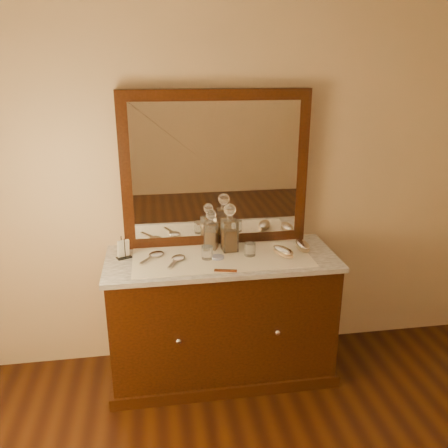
{
  "coord_description": "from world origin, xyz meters",
  "views": [
    {
      "loc": [
        -0.4,
        -0.67,
        1.99
      ],
      "look_at": [
        0.0,
        1.85,
        1.1
      ],
      "focal_mm": 36.9,
      "sensor_mm": 36.0,
      "label": 1
    }
  ],
  "objects_px": {
    "comb": "(226,271)",
    "brush_far": "(303,246)",
    "dresser_cabinet": "(222,318)",
    "decanter_right": "(230,233)",
    "mirror_frame": "(216,170)",
    "pin_dish": "(218,257)",
    "hand_mirror_outer": "(155,255)",
    "hand_mirror_inner": "(177,259)",
    "brush_near": "(283,251)",
    "decanter_left": "(211,234)",
    "napkin_rack": "(123,250)"
  },
  "relations": [
    {
      "from": "comb",
      "to": "brush_far",
      "type": "height_order",
      "value": "brush_far"
    },
    {
      "from": "dresser_cabinet",
      "to": "decanter_right",
      "type": "bearing_deg",
      "value": 52.61
    },
    {
      "from": "mirror_frame",
      "to": "pin_dish",
      "type": "xyz_separation_m",
      "value": [
        -0.03,
        -0.28,
        -0.49
      ]
    },
    {
      "from": "dresser_cabinet",
      "to": "hand_mirror_outer",
      "type": "xyz_separation_m",
      "value": [
        -0.41,
        0.05,
        0.45
      ]
    },
    {
      "from": "pin_dish",
      "to": "hand_mirror_inner",
      "type": "xyz_separation_m",
      "value": [
        -0.25,
        0.01,
        0.0
      ]
    },
    {
      "from": "dresser_cabinet",
      "to": "comb",
      "type": "relative_size",
      "value": 10.58
    },
    {
      "from": "pin_dish",
      "to": "hand_mirror_inner",
      "type": "height_order",
      "value": "hand_mirror_inner"
    },
    {
      "from": "brush_far",
      "to": "brush_near",
      "type": "bearing_deg",
      "value": -152.83
    },
    {
      "from": "pin_dish",
      "to": "hand_mirror_outer",
      "type": "distance_m",
      "value": 0.4
    },
    {
      "from": "comb",
      "to": "hand_mirror_outer",
      "type": "distance_m",
      "value": 0.49
    },
    {
      "from": "comb",
      "to": "brush_far",
      "type": "relative_size",
      "value": 0.75
    },
    {
      "from": "pin_dish",
      "to": "hand_mirror_outer",
      "type": "height_order",
      "value": "hand_mirror_outer"
    },
    {
      "from": "pin_dish",
      "to": "decanter_left",
      "type": "height_order",
      "value": "decanter_left"
    },
    {
      "from": "napkin_rack",
      "to": "hand_mirror_outer",
      "type": "distance_m",
      "value": 0.19
    },
    {
      "from": "pin_dish",
      "to": "comb",
      "type": "distance_m",
      "value": 0.19
    },
    {
      "from": "napkin_rack",
      "to": "pin_dish",
      "type": "bearing_deg",
      "value": -10.45
    },
    {
      "from": "brush_far",
      "to": "dresser_cabinet",
      "type": "bearing_deg",
      "value": -176.75
    },
    {
      "from": "napkin_rack",
      "to": "decanter_right",
      "type": "height_order",
      "value": "decanter_right"
    },
    {
      "from": "dresser_cabinet",
      "to": "brush_near",
      "type": "xyz_separation_m",
      "value": [
        0.38,
        -0.05,
        0.47
      ]
    },
    {
      "from": "mirror_frame",
      "to": "brush_far",
      "type": "distance_m",
      "value": 0.75
    },
    {
      "from": "pin_dish",
      "to": "decanter_left",
      "type": "xyz_separation_m",
      "value": [
        -0.02,
        0.17,
        0.09
      ]
    },
    {
      "from": "hand_mirror_inner",
      "to": "decanter_left",
      "type": "bearing_deg",
      "value": 34.92
    },
    {
      "from": "mirror_frame",
      "to": "decanter_left",
      "type": "distance_m",
      "value": 0.41
    },
    {
      "from": "decanter_right",
      "to": "hand_mirror_outer",
      "type": "height_order",
      "value": "decanter_right"
    },
    {
      "from": "dresser_cabinet",
      "to": "hand_mirror_inner",
      "type": "distance_m",
      "value": 0.53
    },
    {
      "from": "dresser_cabinet",
      "to": "napkin_rack",
      "type": "relative_size",
      "value": 10.39
    },
    {
      "from": "decanter_right",
      "to": "pin_dish",
      "type": "bearing_deg",
      "value": -128.04
    },
    {
      "from": "comb",
      "to": "hand_mirror_inner",
      "type": "distance_m",
      "value": 0.33
    },
    {
      "from": "pin_dish",
      "to": "hand_mirror_outer",
      "type": "xyz_separation_m",
      "value": [
        -0.39,
        0.09,
        0.0
      ]
    },
    {
      "from": "decanter_left",
      "to": "brush_far",
      "type": "distance_m",
      "value": 0.6
    },
    {
      "from": "pin_dish",
      "to": "napkin_rack",
      "type": "bearing_deg",
      "value": 169.55
    },
    {
      "from": "napkin_rack",
      "to": "decanter_left",
      "type": "distance_m",
      "value": 0.56
    },
    {
      "from": "napkin_rack",
      "to": "brush_far",
      "type": "height_order",
      "value": "napkin_rack"
    },
    {
      "from": "mirror_frame",
      "to": "brush_near",
      "type": "bearing_deg",
      "value": -37.22
    },
    {
      "from": "pin_dish",
      "to": "brush_far",
      "type": "bearing_deg",
      "value": 6.4
    },
    {
      "from": "napkin_rack",
      "to": "brush_near",
      "type": "bearing_deg",
      "value": -6.96
    },
    {
      "from": "hand_mirror_inner",
      "to": "napkin_rack",
      "type": "bearing_deg",
      "value": 163.37
    },
    {
      "from": "pin_dish",
      "to": "napkin_rack",
      "type": "height_order",
      "value": "napkin_rack"
    },
    {
      "from": "hand_mirror_outer",
      "to": "hand_mirror_inner",
      "type": "height_order",
      "value": "hand_mirror_outer"
    },
    {
      "from": "mirror_frame",
      "to": "hand_mirror_outer",
      "type": "relative_size",
      "value": 5.53
    },
    {
      "from": "dresser_cabinet",
      "to": "pin_dish",
      "type": "relative_size",
      "value": 18.33
    },
    {
      "from": "pin_dish",
      "to": "napkin_rack",
      "type": "xyz_separation_m",
      "value": [
        -0.58,
        0.11,
        0.04
      ]
    },
    {
      "from": "dresser_cabinet",
      "to": "pin_dish",
      "type": "bearing_deg",
      "value": -129.69
    },
    {
      "from": "mirror_frame",
      "to": "comb",
      "type": "xyz_separation_m",
      "value": [
        -0.01,
        -0.47,
        -0.49
      ]
    },
    {
      "from": "napkin_rack",
      "to": "decanter_right",
      "type": "relative_size",
      "value": 0.43
    },
    {
      "from": "napkin_rack",
      "to": "brush_far",
      "type": "distance_m",
      "value": 1.14
    },
    {
      "from": "dresser_cabinet",
      "to": "comb",
      "type": "xyz_separation_m",
      "value": [
        -0.01,
        -0.23,
        0.45
      ]
    },
    {
      "from": "decanter_left",
      "to": "hand_mirror_inner",
      "type": "relative_size",
      "value": 1.25
    },
    {
      "from": "comb",
      "to": "decanter_right",
      "type": "bearing_deg",
      "value": 89.7
    },
    {
      "from": "dresser_cabinet",
      "to": "brush_far",
      "type": "distance_m",
      "value": 0.71
    }
  ]
}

